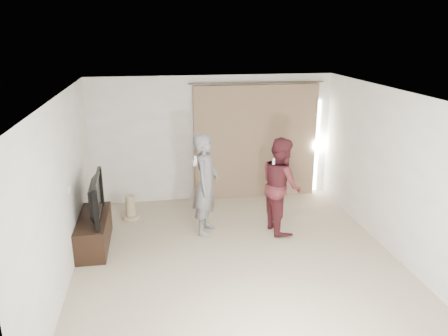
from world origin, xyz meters
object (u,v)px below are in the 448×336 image
at_px(tv_console, 94,232).
at_px(tv, 91,198).
at_px(person_man, 206,184).
at_px(person_woman, 281,185).

xyz_separation_m(tv_console, tv, (0.00, 0.00, 0.60)).
relative_size(tv_console, tv, 1.13).
bearing_deg(tv_console, person_man, 6.97).
distance_m(person_man, person_woman, 1.32).
distance_m(tv_console, person_man, 2.03).
bearing_deg(person_man, tv, -173.03).
height_order(tv, person_man, person_man).
bearing_deg(person_man, person_woman, -5.28).
distance_m(tv_console, person_woman, 3.28).
xyz_separation_m(tv_console, person_woman, (3.23, 0.11, 0.60)).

